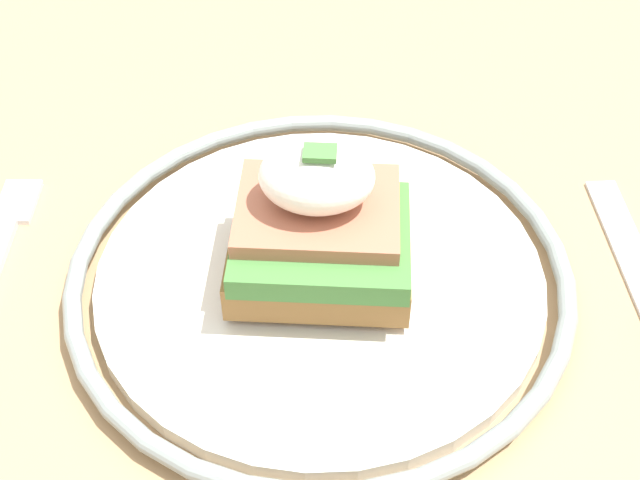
{
  "coord_description": "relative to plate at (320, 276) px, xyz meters",
  "views": [
    {
      "loc": [
        0.05,
        -0.32,
        1.11
      ],
      "look_at": [
        0.03,
        0.01,
        0.78
      ],
      "focal_mm": 50.0,
      "sensor_mm": 36.0,
      "label": 1
    }
  ],
  "objects": [
    {
      "name": "dining_table",
      "position": [
        -0.03,
        -0.01,
        -0.13
      ],
      "size": [
        1.12,
        0.67,
        0.75
      ],
      "color": "tan",
      "rests_on": "ground_plane"
    },
    {
      "name": "plate",
      "position": [
        0.0,
        0.0,
        0.0
      ],
      "size": [
        0.27,
        0.27,
        0.02
      ],
      "color": "silver",
      "rests_on": "dining_table"
    },
    {
      "name": "sandwich",
      "position": [
        -0.0,
        0.0,
        0.04
      ],
      "size": [
        0.09,
        0.08,
        0.08
      ],
      "color": "olive",
      "rests_on": "plate"
    }
  ]
}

